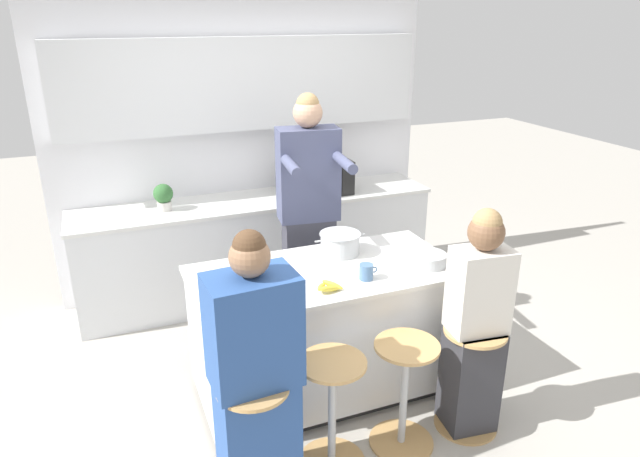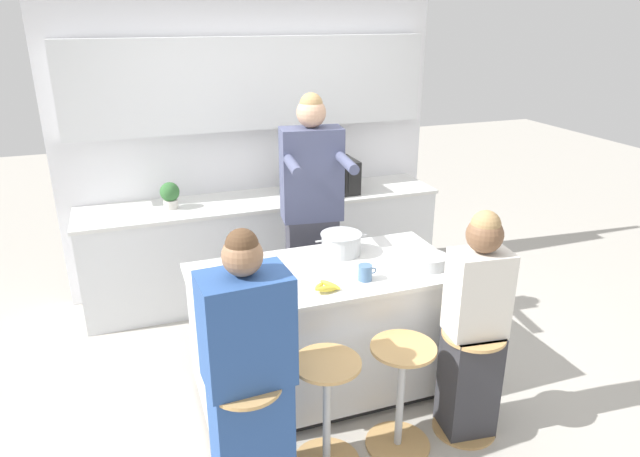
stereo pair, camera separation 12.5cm
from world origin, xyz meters
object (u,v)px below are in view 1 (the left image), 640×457
Objects in this scene: banana_bunch at (328,287)px; microwave at (319,177)px; person_seated_near at (475,330)px; coffee_cup_far at (366,272)px; potted_plant at (163,196)px; bar_stool_leftmost at (255,437)px; bar_stool_center_right at (404,391)px; bar_stool_rightmost at (471,375)px; fruit_bowl at (233,270)px; kitchen_island at (325,331)px; bar_stool_center_left at (332,410)px; coffee_cup_near at (221,282)px; cooking_pot at (340,243)px; person_wrapped_blanket at (255,376)px; person_cooking at (309,222)px.

banana_bunch is 0.35× the size of microwave.
person_seated_near is 0.71m from coffee_cup_far.
microwave is at bearing -1.62° from potted_plant.
bar_stool_leftmost is 0.89m from bar_stool_center_right.
bar_stool_rightmost is 1.56m from fruit_bowl.
kitchen_island is at bearing 142.55° from person_seated_near.
bar_stool_center_left is 2.33m from potted_plant.
coffee_cup_near is at bearing 143.35° from bar_stool_center_right.
person_seated_near is at bearing -0.35° from bar_stool_center_right.
microwave is (0.37, 1.28, 0.08)m from cooking_pot.
bar_stool_leftmost is 1.00× the size of bar_stool_center_right.
bar_stool_rightmost is 0.46× the size of person_wrapped_blanket.
coffee_cup_far reaches higher than coffee_cup_near.
fruit_bowl is 1.54× the size of coffee_cup_far.
bar_stool_rightmost is 1.16m from cooking_pot.
person_wrapped_blanket reaches higher than microwave.
bar_stool_center_left is at bearing -109.00° from banana_bunch.
person_seated_near reaches higher than bar_stool_center_left.
bar_stool_center_left is 3.76× the size of fruit_bowl.
person_seated_near is (0.89, -0.01, 0.30)m from bar_stool_center_left.
coffee_cup_near is (-1.32, 0.65, 0.26)m from person_seated_near.
fruit_bowl is 0.81m from coffee_cup_far.
kitchen_island is 14.31× the size of coffee_cup_far.
fruit_bowl reaches higher than banana_bunch.
potted_plant is (-1.44, 2.18, 0.34)m from person_seated_near.
bar_stool_leftmost is 1.37m from person_seated_near.
bar_stool_center_left is 0.89m from bar_stool_rightmost.
bar_stool_center_right is 1.04m from cooking_pot.
bar_stool_rightmost is 2.70m from potted_plant.
banana_bunch is at bearing -69.20° from potted_plant.
coffee_cup_far is at bearing 25.04° from person_wrapped_blanket.
person_wrapped_blanket reaches higher than bar_stool_leftmost.
coffee_cup_near is at bearing -131.76° from person_cooking.
person_wrapped_blanket is (-0.80, -1.35, -0.23)m from person_cooking.
coffee_cup_near is at bearing 88.75° from bar_stool_leftmost.
banana_bunch is (-0.31, 0.39, 0.54)m from bar_stool_center_right.
bar_stool_center_right is at bearing 2.59° from bar_stool_leftmost.
fruit_bowl is at bearing 146.09° from bar_stool_rightmost.
coffee_cup_near is (-1.32, 0.66, 0.56)m from bar_stool_rightmost.
banana_bunch reaches higher than kitchen_island.
bar_stool_rightmost is (0.89, -0.02, 0.00)m from bar_stool_center_left.
cooking_pot is at bearing -53.70° from potted_plant.
coffee_cup_near is (0.02, 0.69, 0.56)m from bar_stool_leftmost.
kitchen_island is at bearing 70.99° from banana_bunch.
person_wrapped_blanket reaches higher than fruit_bowl.
coffee_cup_near is at bearing 154.77° from banana_bunch.
fruit_bowl is 1.75× the size of coffee_cup_near.
person_wrapped_blanket is at bearing -178.85° from bar_stool_center_left.
fruit_bowl is at bearing -129.68° from microwave.
bar_stool_leftmost is 0.34m from person_wrapped_blanket.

